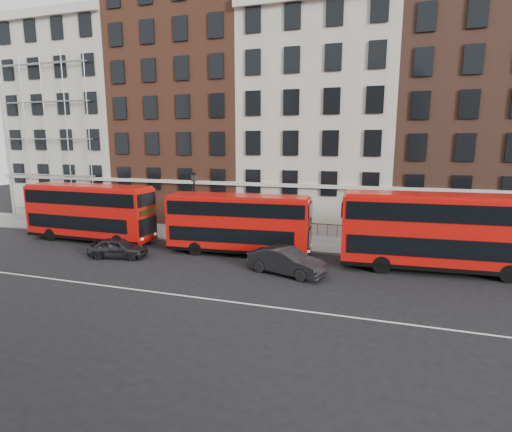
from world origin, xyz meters
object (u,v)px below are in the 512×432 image
(bus_b, at_px, (238,223))
(car_front, at_px, (286,261))
(bus_a, at_px, (89,211))
(bus_c, at_px, (437,230))
(car_rear, at_px, (118,248))

(bus_b, xyz_separation_m, car_front, (4.22, -3.22, -1.45))
(bus_a, bearing_deg, bus_b, 1.40)
(bus_b, distance_m, bus_c, 12.70)
(car_rear, distance_m, car_front, 11.66)
(bus_b, bearing_deg, bus_c, -4.25)
(bus_a, bearing_deg, car_front, -9.55)
(bus_c, height_order, car_rear, bus_c)
(car_front, bearing_deg, bus_c, -52.27)
(bus_b, relative_size, car_front, 2.12)
(bus_c, distance_m, car_front, 9.23)
(bus_c, height_order, car_front, bus_c)
(bus_b, xyz_separation_m, car_rear, (-7.44, -3.35, -1.56))
(bus_b, xyz_separation_m, bus_c, (12.69, 0.00, 0.30))
(bus_b, relative_size, car_rear, 2.54)
(bus_a, xyz_separation_m, bus_c, (25.12, -0.00, 0.15))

